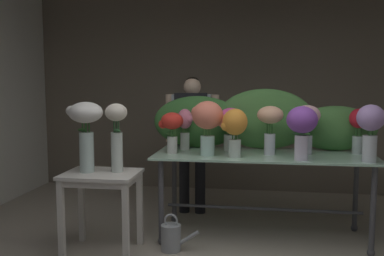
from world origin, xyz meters
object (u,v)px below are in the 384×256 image
vase_sunset_roses (235,127)px  watering_can (172,237)px  vase_rosy_lilies (185,126)px  display_table_glass (263,166)px  vase_fuchsia_hydrangea (231,124)px  vase_crimson_ranunculus (359,127)px  vase_coral_stock (208,120)px  florist (192,130)px  vase_white_roses_tall (86,126)px  vase_lilac_freesia (370,127)px  vase_peach_snapdragons (270,122)px  vase_violet_carnations (302,126)px  vase_cream_lisianthus_tall (117,132)px  vase_blush_tulips (307,121)px  side_table_white (102,185)px  vase_scarlet_peonies (172,127)px

vase_sunset_roses → watering_can: size_ratio=1.28×
vase_rosy_lilies → display_table_glass: bearing=-10.0°
display_table_glass → vase_fuchsia_hydrangea: (-0.32, 0.12, 0.40)m
vase_crimson_ranunculus → vase_coral_stock: size_ratio=0.85×
florist → vase_white_roses_tall: (-0.76, -1.25, 0.16)m
watering_can → vase_crimson_ranunculus: bearing=18.7°
vase_coral_stock → vase_sunset_roses: bearing=-16.1°
display_table_glass → watering_can: display_table_glass is taller
vase_lilac_freesia → vase_rosy_lilies: (-1.69, 0.45, -0.06)m
vase_peach_snapdragons → vase_white_roses_tall: bearing=-162.0°
vase_peach_snapdragons → vase_white_roses_tall: size_ratio=0.74×
vase_rosy_lilies → vase_violet_carnations: bearing=-21.4°
florist → vase_crimson_ranunculus: bearing=-18.4°
vase_coral_stock → watering_can: (-0.30, -0.29, -1.05)m
display_table_glass → vase_cream_lisianthus_tall: bearing=-158.0°
vase_blush_tulips → watering_can: vase_blush_tulips is taller
vase_peach_snapdragons → vase_cream_lisianthus_tall: 1.44m
florist → vase_fuchsia_hydrangea: florist is taller
vase_rosy_lilies → watering_can: 1.13m
vase_fuchsia_hydrangea → vase_lilac_freesia: vase_lilac_freesia is taller
vase_peach_snapdragons → vase_cream_lisianthus_tall: size_ratio=0.76×
side_table_white → vase_peach_snapdragons: bearing=19.5°
watering_can → vase_white_roses_tall: bearing=-171.8°
vase_sunset_roses → watering_can: bearing=-158.7°
vase_lilac_freesia → vase_white_roses_tall: 2.48m
side_table_white → vase_cream_lisianthus_tall: vase_cream_lisianthus_tall is taller
vase_scarlet_peonies → vase_sunset_roses: 0.63m
vase_lilac_freesia → vase_violet_carnations: 0.57m
side_table_white → vase_rosy_lilies: (0.64, 0.71, 0.47)m
vase_crimson_ranunculus → vase_white_roses_tall: bearing=-164.4°
vase_peach_snapdragons → display_table_glass: bearing=141.6°
side_table_white → vase_lilac_freesia: 2.40m
vase_peach_snapdragons → watering_can: bearing=-154.4°
vase_coral_stock → vase_violet_carnations: bearing=-8.0°
vase_scarlet_peonies → vase_white_roses_tall: size_ratio=0.64×
vase_coral_stock → watering_can: vase_coral_stock is taller
florist → vase_scarlet_peonies: 0.81m
display_table_glass → vase_rosy_lilies: bearing=170.0°
vase_sunset_roses → vase_blush_tulips: vase_blush_tulips is taller
vase_white_roses_tall → vase_cream_lisianthus_tall: vase_white_roses_tall is taller
vase_blush_tulips → vase_coral_stock: size_ratio=0.92×
florist → vase_lilac_freesia: (1.70, -0.99, 0.16)m
side_table_white → vase_white_roses_tall: 0.55m
side_table_white → vase_peach_snapdragons: 1.67m
vase_violet_carnations → vase_white_roses_tall: bearing=-171.7°
display_table_glass → florist: florist is taller
vase_coral_stock → vase_peach_snapdragons: (0.58, 0.13, -0.02)m
vase_coral_stock → vase_rosy_lilies: size_ratio=1.23×
vase_scarlet_peonies → vase_white_roses_tall: 0.82m
vase_fuchsia_hydrangea → vase_white_roses_tall: vase_white_roses_tall is taller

